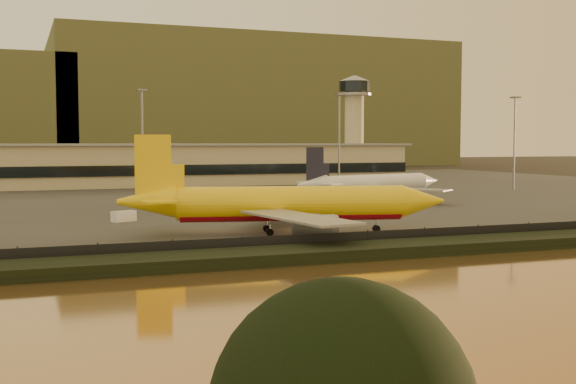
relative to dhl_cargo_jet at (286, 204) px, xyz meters
name	(u,v)px	position (x,y,z in m)	size (l,w,h in m)	color
ground	(312,238)	(2.15, -4.44, -4.40)	(900.00, 900.00, 0.00)	black
embankment	(368,251)	(2.15, -21.44, -3.70)	(320.00, 7.00, 1.40)	black
tarmac	(172,192)	(2.15, 90.56, -4.30)	(320.00, 220.00, 0.20)	#2D2D2D
perimeter_fence	(353,241)	(2.15, -17.44, -3.10)	(300.00, 0.05, 2.20)	black
terminal_building	(102,166)	(-12.37, 121.11, 1.85)	(202.00, 25.00, 12.60)	tan
control_tower	(354,117)	(72.15, 126.56, 17.26)	(11.20, 11.20, 35.50)	tan
apron_light_masts	(250,132)	(17.15, 70.56, 11.30)	(152.20, 12.20, 25.40)	slate
distant_hills	(47,110)	(-18.59, 335.56, 26.99)	(470.00, 160.00, 70.00)	olive
dhl_cargo_jet	(286,204)	(0.00, 0.00, 0.00)	(46.75, 44.98, 14.07)	yellow
white_narrowbody_jet	(373,184)	(39.11, 48.84, -0.63)	(41.13, 39.33, 11.97)	white
gse_vehicle_yellow	(300,212)	(10.32, 20.67, -3.39)	(3.61, 1.62, 1.62)	yellow
gse_vehicle_white	(124,216)	(-19.42, 24.21, -3.33)	(3.88, 1.74, 1.74)	white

